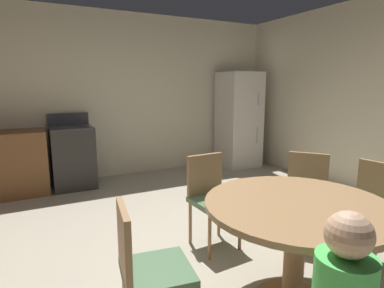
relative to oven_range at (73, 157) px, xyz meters
name	(u,v)px	position (x,y,z in m)	size (l,w,h in m)	color
ground_plane	(195,256)	(0.71, -2.62, -0.47)	(14.00, 14.00, 0.00)	#A89E89
wall_back	(111,96)	(0.71, 0.40, 0.88)	(6.14, 0.12, 2.70)	beige
oven_range	(73,157)	(0.00, 0.00, 0.00)	(0.60, 0.60, 1.10)	#2D2B28
refrigerator	(239,120)	(2.97, -0.05, 0.41)	(0.68, 0.68, 1.76)	silver
dining_table	(296,224)	(1.02, -3.50, 0.14)	(1.24, 1.24, 0.76)	#9E754C
chair_west	(145,266)	(0.00, -3.36, 0.03)	(0.45, 0.45, 0.87)	#9E754C
chair_northeast	(306,192)	(1.81, -2.85, 0.03)	(0.56, 0.56, 0.87)	#9E754C
chair_north	(211,194)	(0.96, -2.48, 0.03)	(0.42, 0.42, 0.87)	#9E754C
chair_east	(371,206)	(2.03, -3.36, 0.03)	(0.45, 0.45, 0.87)	#9E754C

